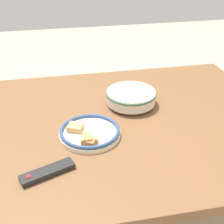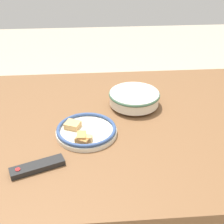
{
  "view_description": "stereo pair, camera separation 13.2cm",
  "coord_description": "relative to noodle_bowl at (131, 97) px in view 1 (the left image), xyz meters",
  "views": [
    {
      "loc": [
        0.19,
        1.09,
        1.44
      ],
      "look_at": [
        -0.03,
        -0.02,
        0.76
      ],
      "focal_mm": 50.0,
      "sensor_mm": 36.0,
      "label": 1
    },
    {
      "loc": [
        0.06,
        1.11,
        1.44
      ],
      "look_at": [
        -0.03,
        -0.02,
        0.76
      ],
      "focal_mm": 50.0,
      "sensor_mm": 36.0,
      "label": 2
    }
  ],
  "objects": [
    {
      "name": "dining_table",
      "position": [
        0.14,
        0.13,
        -0.11
      ],
      "size": [
        1.51,
        1.03,
        0.72
      ],
      "color": "brown",
      "rests_on": "ground_plane"
    },
    {
      "name": "noodle_bowl",
      "position": [
        0.0,
        0.0,
        0.0
      ],
      "size": [
        0.23,
        0.23,
        0.07
      ],
      "color": "silver",
      "rests_on": "dining_table"
    },
    {
      "name": "food_plate",
      "position": [
        0.22,
        0.21,
        -0.02
      ],
      "size": [
        0.24,
        0.24,
        0.05
      ],
      "color": "silver",
      "rests_on": "dining_table"
    },
    {
      "name": "tv_remote",
      "position": [
        0.39,
        0.41,
        -0.03
      ],
      "size": [
        0.19,
        0.11,
        0.02
      ],
      "rotation": [
        0.0,
        0.0,
        5.08
      ],
      "color": "black",
      "rests_on": "dining_table"
    }
  ]
}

